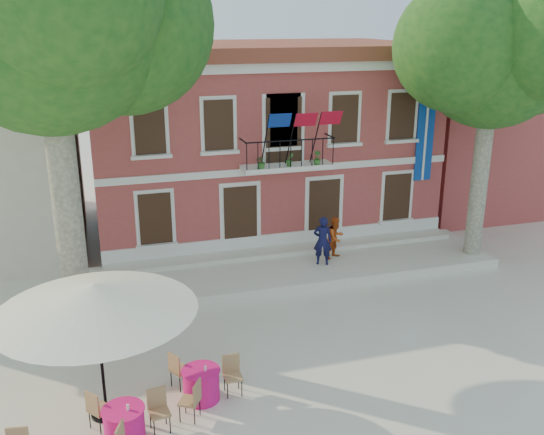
{
  "coord_description": "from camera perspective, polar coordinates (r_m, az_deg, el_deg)",
  "views": [
    {
      "loc": [
        -4.47,
        -14.02,
        8.42
      ],
      "look_at": [
        0.83,
        3.5,
        2.39
      ],
      "focal_mm": 40.0,
      "sensor_mm": 36.0,
      "label": 1
    }
  ],
  "objects": [
    {
      "name": "plane_tree_east",
      "position": [
        21.85,
        20.12,
        14.24
      ],
      "size": [
        5.04,
        5.04,
        9.89
      ],
      "color": "#A59E84",
      "rests_on": "ground"
    },
    {
      "name": "pedestrian_navy",
      "position": [
        20.86,
        4.78,
        -2.18
      ],
      "size": [
        0.74,
        0.62,
        1.73
      ],
      "primitive_type": "imported",
      "rotation": [
        0.0,
        0.0,
        2.75
      ],
      "color": "#101138",
      "rests_on": "terrace"
    },
    {
      "name": "patio_umbrella",
      "position": [
        13.29,
        -16.32,
        -7.29
      ],
      "size": [
        4.28,
        4.28,
        3.18
      ],
      "color": "black",
      "rests_on": "ground"
    },
    {
      "name": "main_building",
      "position": [
        25.3,
        -1.74,
        7.66
      ],
      "size": [
        13.5,
        9.59,
        7.5
      ],
      "color": "#A5473B",
      "rests_on": "ground"
    },
    {
      "name": "plane_tree_west",
      "position": [
        15.9,
        -20.51,
        17.42
      ],
      "size": [
        5.87,
        5.87,
        11.53
      ],
      "color": "#A59E84",
      "rests_on": "ground"
    },
    {
      "name": "cafe_table_1",
      "position": [
        14.56,
        -6.68,
        -15.21
      ],
      "size": [
        1.63,
        1.87,
        0.95
      ],
      "color": "#F21662",
      "rests_on": "ground"
    },
    {
      "name": "neighbor_east",
      "position": [
        31.53,
        19.5,
        7.71
      ],
      "size": [
        9.4,
        9.4,
        6.4
      ],
      "color": "#A5473B",
      "rests_on": "ground"
    },
    {
      "name": "cafe_table_0",
      "position": [
        13.63,
        -13.74,
        -18.27
      ],
      "size": [
        1.73,
        1.86,
        0.95
      ],
      "color": "#F21662",
      "rests_on": "ground"
    },
    {
      "name": "terrace",
      "position": [
        21.21,
        2.33,
        -4.73
      ],
      "size": [
        14.0,
        3.4,
        0.3
      ],
      "primitive_type": "cube",
      "color": "silver",
      "rests_on": "ground"
    },
    {
      "name": "pedestrian_orange",
      "position": [
        21.52,
        6.01,
        -1.89
      ],
      "size": [
        0.91,
        0.84,
        1.51
      ],
      "primitive_type": "imported",
      "rotation": [
        0.0,
        0.0,
        0.47
      ],
      "color": "#C04916",
      "rests_on": "terrace"
    },
    {
      "name": "ground",
      "position": [
        16.96,
        0.75,
        -11.54
      ],
      "size": [
        90.0,
        90.0,
        0.0
      ],
      "primitive_type": "plane",
      "color": "beige",
      "rests_on": "ground"
    }
  ]
}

